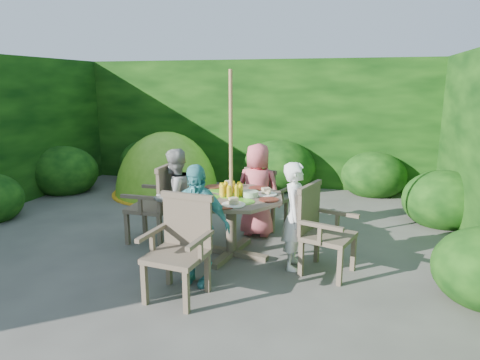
% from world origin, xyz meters
% --- Properties ---
extents(ground, '(60.00, 60.00, 0.00)m').
position_xyz_m(ground, '(0.00, 0.00, 0.00)').
color(ground, '#4A4842').
rests_on(ground, ground).
extents(hedge_enclosure, '(9.00, 9.00, 2.50)m').
position_xyz_m(hedge_enclosure, '(0.00, 1.33, 1.25)').
color(hedge_enclosure, black).
rests_on(hedge_enclosure, ground).
extents(patio_table, '(1.50, 1.50, 0.90)m').
position_xyz_m(patio_table, '(0.65, -0.18, 0.63)').
color(patio_table, '#493D30').
rests_on(patio_table, ground).
extents(parasol_pole, '(0.05, 0.05, 2.20)m').
position_xyz_m(parasol_pole, '(0.65, -0.18, 1.10)').
color(parasol_pole, '#9B6D3E').
rests_on(parasol_pole, ground).
extents(garden_chair_right, '(0.64, 0.69, 0.94)m').
position_xyz_m(garden_chair_right, '(1.73, -0.36, 0.50)').
color(garden_chair_right, '#493D30').
rests_on(garden_chair_right, ground).
extents(garden_chair_left, '(0.54, 0.61, 1.00)m').
position_xyz_m(garden_chair_left, '(-0.43, 0.03, 0.53)').
color(garden_chair_left, '#493D30').
rests_on(garden_chair_left, ground).
extents(garden_chair_back, '(0.63, 0.59, 0.86)m').
position_xyz_m(garden_chair_back, '(0.83, 0.91, 0.46)').
color(garden_chair_back, '#493D30').
rests_on(garden_chair_back, ground).
extents(garden_chair_front, '(0.62, 0.57, 0.96)m').
position_xyz_m(garden_chair_front, '(0.45, -1.26, 0.51)').
color(garden_chair_front, '#493D30').
rests_on(garden_chair_front, ground).
extents(child_right, '(0.30, 0.45, 1.21)m').
position_xyz_m(child_right, '(1.43, -0.32, 0.61)').
color(child_right, white).
rests_on(child_right, ground).
extents(child_left, '(0.69, 0.76, 1.25)m').
position_xyz_m(child_left, '(-0.14, -0.04, 0.63)').
color(child_left, gray).
rests_on(child_left, ground).
extents(child_back, '(0.65, 0.44, 1.27)m').
position_xyz_m(child_back, '(0.79, 0.61, 0.63)').
color(child_back, '#DD5B65').
rests_on(child_back, ground).
extents(child_front, '(0.77, 0.38, 1.27)m').
position_xyz_m(child_front, '(0.51, -0.97, 0.63)').
color(child_front, teal).
rests_on(child_front, ground).
extents(dome_tent, '(2.45, 2.45, 2.34)m').
position_xyz_m(dome_tent, '(-1.38, 2.39, 0.00)').
color(dome_tent, '#68B222').
rests_on(dome_tent, ground).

